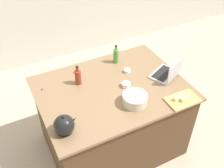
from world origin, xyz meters
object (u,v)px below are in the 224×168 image
at_px(bottle_soy, 78,77).
at_px(butter_stick_left, 186,99).
at_px(kettle, 64,125).
at_px(ramekin_small, 127,71).
at_px(ramekin_medium, 126,85).
at_px(laptop, 168,73).
at_px(cutting_board, 183,100).
at_px(butter_stick_right, 178,98).
at_px(bottle_olive, 116,56).
at_px(mixing_bowl_large, 135,99).

relative_size(bottle_soy, butter_stick_left, 1.97).
xyz_separation_m(bottle_soy, kettle, (-0.34, -0.55, -0.01)).
height_order(ramekin_small, ramekin_medium, ramekin_medium).
relative_size(laptop, cutting_board, 1.16).
bearing_deg(cutting_board, laptop, 76.12).
distance_m(laptop, butter_stick_left, 0.41).
relative_size(butter_stick_right, ramekin_small, 1.55).
bearing_deg(bottle_olive, mixing_bowl_large, -102.82).
relative_size(bottle_olive, butter_stick_right, 2.04).
distance_m(laptop, mixing_bowl_large, 0.56).
relative_size(laptop, butter_stick_right, 3.40).
bearing_deg(ramekin_small, butter_stick_left, -67.80).
distance_m(bottle_olive, ramekin_small, 0.24).
xyz_separation_m(mixing_bowl_large, ramekin_small, (0.18, 0.46, -0.04)).
distance_m(butter_stick_right, ramekin_medium, 0.54).
bearing_deg(butter_stick_right, butter_stick_left, -39.17).
xyz_separation_m(mixing_bowl_large, ramekin_medium, (0.05, 0.26, -0.03)).
relative_size(laptop, butter_stick_left, 3.40).
xyz_separation_m(bottle_olive, butter_stick_right, (0.24, -0.84, -0.05)).
relative_size(butter_stick_right, ramekin_medium, 1.22).
distance_m(butter_stick_right, ramekin_small, 0.66).
bearing_deg(laptop, bottle_soy, 160.27).
bearing_deg(ramekin_medium, butter_stick_left, -48.60).
distance_m(bottle_soy, ramekin_small, 0.55).
distance_m(bottle_soy, butter_stick_left, 1.09).
height_order(cutting_board, butter_stick_left, butter_stick_left).
relative_size(mixing_bowl_large, butter_stick_left, 2.21).
bearing_deg(mixing_bowl_large, ramekin_small, 68.79).
bearing_deg(cutting_board, bottle_soy, 138.85).
bearing_deg(laptop, cutting_board, -103.88).
bearing_deg(mixing_bowl_large, ramekin_medium, 79.33).
relative_size(bottle_soy, cutting_board, 0.68).
xyz_separation_m(kettle, butter_stick_right, (1.10, -0.13, -0.04)).
bearing_deg(laptop, butter_stick_left, -100.78).
bearing_deg(butter_stick_left, butter_stick_right, 140.83).
relative_size(laptop, bottle_olive, 1.67).
relative_size(kettle, butter_stick_right, 1.94).
height_order(laptop, butter_stick_right, laptop).
bearing_deg(cutting_board, butter_stick_right, 149.42).
bearing_deg(bottle_soy, mixing_bowl_large, -54.89).
height_order(mixing_bowl_large, butter_stick_right, mixing_bowl_large).
bearing_deg(butter_stick_right, ramekin_small, 109.22).
relative_size(butter_stick_left, ramekin_medium, 1.22).
bearing_deg(ramekin_medium, laptop, -6.55).
xyz_separation_m(laptop, butter_stick_left, (-0.08, -0.40, -0.01)).
bearing_deg(laptop, ramekin_medium, 173.45).
xyz_separation_m(kettle, ramekin_small, (0.89, 0.49, -0.06)).
height_order(laptop, butter_stick_left, laptop).
xyz_separation_m(bottle_soy, ramekin_small, (0.55, -0.06, -0.07)).
height_order(laptop, cutting_board, laptop).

